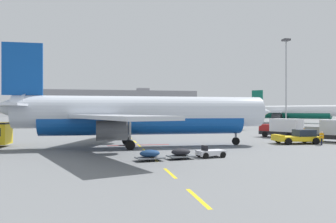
{
  "coord_description": "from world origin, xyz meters",
  "views": [
    {
      "loc": [
        13.22,
        -21.25,
        4.38
      ],
      "look_at": [
        23.0,
        27.63,
        4.33
      ],
      "focal_mm": 35.91,
      "sensor_mm": 36.0,
      "label": 1
    }
  ],
  "objects_px": {
    "airliner_mid_left": "(293,112)",
    "airliner_foreground": "(140,115)",
    "apron_light_mast_far": "(286,72)",
    "fuel_service_truck": "(334,130)",
    "ground_crew_worker": "(322,137)",
    "baggage_train": "(181,153)",
    "pushback_tug": "(298,137)",
    "ground_power_truck": "(282,128)"
  },
  "relations": [
    {
      "from": "airliner_foreground",
      "to": "baggage_train",
      "type": "distance_m",
      "value": 11.78
    },
    {
      "from": "airliner_foreground",
      "to": "ground_crew_worker",
      "type": "relative_size",
      "value": 19.37
    },
    {
      "from": "airliner_foreground",
      "to": "apron_light_mast_far",
      "type": "xyz_separation_m",
      "value": [
        43.83,
        40.8,
        10.85
      ]
    },
    {
      "from": "fuel_service_truck",
      "to": "baggage_train",
      "type": "distance_m",
      "value": 28.02
    },
    {
      "from": "baggage_train",
      "to": "apron_light_mast_far",
      "type": "distance_m",
      "value": 67.73
    },
    {
      "from": "airliner_mid_left",
      "to": "ground_power_truck",
      "type": "bearing_deg",
      "value": -122.93
    },
    {
      "from": "ground_crew_worker",
      "to": "apron_light_mast_far",
      "type": "bearing_deg",
      "value": 64.48
    },
    {
      "from": "airliner_foreground",
      "to": "ground_power_truck",
      "type": "xyz_separation_m",
      "value": [
        24.7,
        9.83,
        -2.3
      ]
    },
    {
      "from": "pushback_tug",
      "to": "airliner_mid_left",
      "type": "bearing_deg",
      "value": 58.79
    },
    {
      "from": "airliner_foreground",
      "to": "airliner_mid_left",
      "type": "bearing_deg",
      "value": 48.06
    },
    {
      "from": "apron_light_mast_far",
      "to": "fuel_service_truck",
      "type": "bearing_deg",
      "value": -112.06
    },
    {
      "from": "airliner_foreground",
      "to": "baggage_train",
      "type": "xyz_separation_m",
      "value": [
        2.56,
        -10.97,
        -3.42
      ]
    },
    {
      "from": "airliner_mid_left",
      "to": "apron_light_mast_far",
      "type": "xyz_separation_m",
      "value": [
        -21.86,
        -32.31,
        10.66
      ]
    },
    {
      "from": "airliner_mid_left",
      "to": "fuel_service_truck",
      "type": "xyz_separation_m",
      "value": [
        -37.91,
        -71.92,
        -2.49
      ]
    },
    {
      "from": "ground_crew_worker",
      "to": "ground_power_truck",
      "type": "bearing_deg",
      "value": 83.09
    },
    {
      "from": "airliner_foreground",
      "to": "ground_crew_worker",
      "type": "distance_m",
      "value": 23.53
    },
    {
      "from": "airliner_mid_left",
      "to": "ground_power_truck",
      "type": "height_order",
      "value": "airliner_mid_left"
    },
    {
      "from": "pushback_tug",
      "to": "fuel_service_truck",
      "type": "relative_size",
      "value": 0.87
    },
    {
      "from": "fuel_service_truck",
      "to": "airliner_foreground",
      "type": "bearing_deg",
      "value": -177.55
    },
    {
      "from": "pushback_tug",
      "to": "airliner_mid_left",
      "type": "xyz_separation_m",
      "value": [
        44.27,
        73.08,
        3.23
      ]
    },
    {
      "from": "apron_light_mast_far",
      "to": "airliner_foreground",
      "type": "bearing_deg",
      "value": -137.05
    },
    {
      "from": "baggage_train",
      "to": "apron_light_mast_far",
      "type": "xyz_separation_m",
      "value": [
        41.27,
        51.77,
        14.27
      ]
    },
    {
      "from": "ground_power_truck",
      "to": "fuel_service_truck",
      "type": "bearing_deg",
      "value": -70.41
    },
    {
      "from": "fuel_service_truck",
      "to": "baggage_train",
      "type": "relative_size",
      "value": 0.81
    },
    {
      "from": "pushback_tug",
      "to": "apron_light_mast_far",
      "type": "height_order",
      "value": "apron_light_mast_far"
    },
    {
      "from": "baggage_train",
      "to": "airliner_foreground",
      "type": "bearing_deg",
      "value": 103.14
    },
    {
      "from": "airliner_foreground",
      "to": "ground_crew_worker",
      "type": "bearing_deg",
      "value": -5.79
    },
    {
      "from": "airliner_mid_left",
      "to": "airliner_foreground",
      "type": "bearing_deg",
      "value": -131.94
    },
    {
      "from": "airliner_mid_left",
      "to": "pushback_tug",
      "type": "bearing_deg",
      "value": -121.21
    },
    {
      "from": "airliner_foreground",
      "to": "fuel_service_truck",
      "type": "xyz_separation_m",
      "value": [
        27.78,
        1.19,
        -2.3
      ]
    },
    {
      "from": "ground_power_truck",
      "to": "apron_light_mast_far",
      "type": "relative_size",
      "value": 0.31
    },
    {
      "from": "pushback_tug",
      "to": "fuel_service_truck",
      "type": "distance_m",
      "value": 6.5
    },
    {
      "from": "fuel_service_truck",
      "to": "ground_power_truck",
      "type": "distance_m",
      "value": 9.17
    },
    {
      "from": "fuel_service_truck",
      "to": "ground_crew_worker",
      "type": "height_order",
      "value": "fuel_service_truck"
    },
    {
      "from": "fuel_service_truck",
      "to": "ground_crew_worker",
      "type": "distance_m",
      "value": 5.8
    },
    {
      "from": "baggage_train",
      "to": "apron_light_mast_far",
      "type": "bearing_deg",
      "value": 51.44
    },
    {
      "from": "airliner_foreground",
      "to": "ground_crew_worker",
      "type": "xyz_separation_m",
      "value": [
        23.23,
        -2.36,
        -2.92
      ]
    },
    {
      "from": "fuel_service_truck",
      "to": "ground_crew_worker",
      "type": "bearing_deg",
      "value": -142.11
    },
    {
      "from": "pushback_tug",
      "to": "baggage_train",
      "type": "distance_m",
      "value": 21.84
    },
    {
      "from": "airliner_foreground",
      "to": "pushback_tug",
      "type": "bearing_deg",
      "value": 0.09
    },
    {
      "from": "airliner_mid_left",
      "to": "baggage_train",
      "type": "distance_m",
      "value": 105.21
    },
    {
      "from": "airliner_mid_left",
      "to": "ground_crew_worker",
      "type": "height_order",
      "value": "airliner_mid_left"
    }
  ]
}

